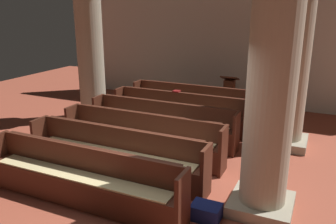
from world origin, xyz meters
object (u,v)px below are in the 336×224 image
Objects in this scene: pew_row_2 at (162,121)px; lectern at (229,97)px; hymn_book at (176,91)px; pillar_aisle_rear at (272,81)px; pew_row_3 at (141,135)px; kneeler_box_navy at (206,212)px; pew_row_0 at (192,101)px; pew_row_4 at (115,152)px; pew_row_1 at (179,110)px; pillar_far_side at (90,45)px; pew_row_5 at (80,176)px; pillar_aisle_side at (293,56)px.

lectern is at bearing 74.79° from pew_row_2.
pillar_aisle_rear is at bearing -48.44° from hymn_book.
pew_row_3 is 18.87× the size of hymn_book.
kneeler_box_navy is (1.88, -2.46, -0.37)m from pew_row_2.
pew_row_4 is at bearing -90.00° from pew_row_0.
pew_row_1 is 2.92m from pillar_far_side.
pew_row_3 is 1.92m from pew_row_5.
kneeler_box_navy is (1.88, -3.41, -0.37)m from pew_row_1.
pew_row_1 is 3.83m from pew_row_5.
pillar_far_side is at bearing -157.29° from pew_row_0.
kneeler_box_navy is at bearing -16.08° from pew_row_4.
pew_row_3 is 0.90× the size of pillar_aisle_side.
kneeler_box_navy is at bearing -78.14° from lectern.
pew_row_2 is at bearing 127.38° from kneeler_box_navy.
pillar_far_side is (-2.50, -0.09, 1.49)m from pew_row_1.
hymn_book is (-2.70, 0.22, -1.07)m from pillar_aisle_side.
pew_row_2 and pew_row_5 have the same top height.
pillar_far_side is 4.10m from lectern.
pew_row_3 is 1.00× the size of pew_row_4.
kneeler_box_navy is (-0.68, -0.57, -1.86)m from pillar_aisle_rear.
pillar_aisle_rear is (2.55, -0.93, 1.49)m from pew_row_3.
pillar_aisle_side reaches higher than pew_row_5.
pew_row_3 is at bearing 141.39° from kneeler_box_navy.
hymn_book is at bearing 97.15° from pew_row_2.
pew_row_1 is at bearing 179.38° from pillar_aisle_side.
lectern is at bearing 110.74° from pillar_aisle_rear.
pew_row_5 is 5.75m from lectern.
pillar_aisle_side reaches higher than pew_row_2.
pillar_far_side is 5.81m from kneeler_box_navy.
pew_row_5 is 4.74m from pillar_far_side.
pew_row_1 is at bearing 2.06° from pillar_far_side.
hymn_book is at bearing -118.62° from lectern.
hymn_book is at bearing 6.89° from pillar_far_side.
pew_row_0 is 0.90× the size of pillar_far_side.
hymn_book is at bearing 92.06° from pew_row_5.
pillar_aisle_side is 5.06m from pillar_far_side.
pew_row_2 is 3.11m from kneeler_box_navy.
pew_row_1 is 0.90× the size of pillar_aisle_rear.
pew_row_0 is 0.96m from pew_row_1.
pew_row_5 is 1.96m from kneeler_box_navy.
pew_row_5 is 3.17× the size of lectern.
pew_row_0 is 0.90× the size of pillar_aisle_rear.
pew_row_1 is at bearing 118.80° from kneeler_box_navy.
pew_row_2 is at bearing -82.85° from hymn_book.
hymn_book is at bearing 119.25° from kneeler_box_navy.
pillar_aisle_side is at bearing 78.70° from kneeler_box_navy.
lectern reaches higher than pew_row_2.
pillar_aisle_rear is 20.88× the size of hymn_book.
pillar_aisle_side reaches higher than hymn_book.
pillar_aisle_rear is at bearing -36.51° from pew_row_2.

